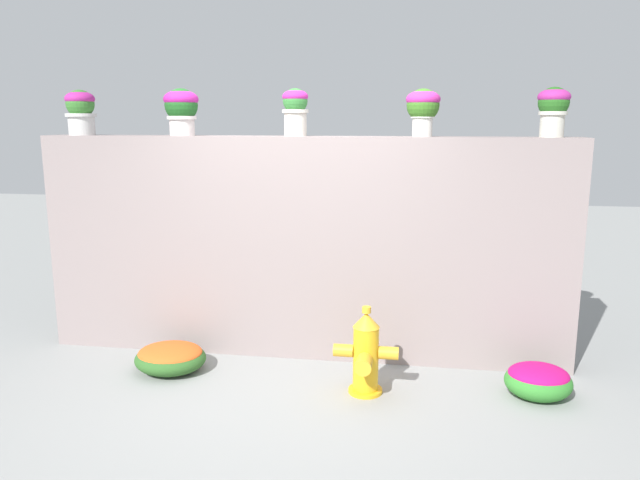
# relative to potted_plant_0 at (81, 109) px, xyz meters

# --- Properties ---
(ground_plane) EXTENTS (24.00, 24.00, 0.00)m
(ground_plane) POSITION_rel_potted_plant_0_xyz_m (2.10, -1.07, -2.30)
(ground_plane) COLOR gray
(stone_wall) EXTENTS (4.89, 0.34, 2.06)m
(stone_wall) POSITION_rel_potted_plant_0_xyz_m (2.10, 0.03, -1.27)
(stone_wall) COLOR gray
(stone_wall) RESTS_ON ground
(potted_plant_0) EXTENTS (0.28, 0.28, 0.42)m
(potted_plant_0) POSITION_rel_potted_plant_0_xyz_m (0.00, 0.00, 0.00)
(potted_plant_0) COLOR silver
(potted_plant_0) RESTS_ON stone_wall
(potted_plant_1) EXTENTS (0.32, 0.32, 0.43)m
(potted_plant_1) POSITION_rel_potted_plant_0_xyz_m (0.99, 0.02, 0.01)
(potted_plant_1) COLOR beige
(potted_plant_1) RESTS_ON stone_wall
(potted_plant_2) EXTENTS (0.24, 0.24, 0.42)m
(potted_plant_2) POSITION_rel_potted_plant_0_xyz_m (2.04, 0.05, 0.01)
(potted_plant_2) COLOR beige
(potted_plant_2) RESTS_ON stone_wall
(potted_plant_3) EXTENTS (0.30, 0.30, 0.41)m
(potted_plant_3) POSITION_rel_potted_plant_0_xyz_m (3.17, 0.04, 0.02)
(potted_plant_3) COLOR silver
(potted_plant_3) RESTS_ON stone_wall
(potted_plant_4) EXTENTS (0.27, 0.27, 0.41)m
(potted_plant_4) POSITION_rel_potted_plant_0_xyz_m (4.25, 0.03, 0.01)
(potted_plant_4) COLOR beige
(potted_plant_4) RESTS_ON stone_wall
(fire_hydrant) EXTENTS (0.53, 0.42, 0.73)m
(fire_hydrant) POSITION_rel_potted_plant_0_xyz_m (2.77, -0.76, -1.97)
(fire_hydrant) COLOR gold
(fire_hydrant) RESTS_ON ground
(flower_bush_left) EXTENTS (0.63, 0.57, 0.25)m
(flower_bush_left) POSITION_rel_potted_plant_0_xyz_m (1.02, -0.58, -2.17)
(flower_bush_left) COLOR #2D5D24
(flower_bush_left) RESTS_ON ground
(flower_bush_right) EXTENTS (0.53, 0.48, 0.28)m
(flower_bush_right) POSITION_rel_potted_plant_0_xyz_m (4.15, -0.61, -2.15)
(flower_bush_right) COLOR #32812D
(flower_bush_right) RESTS_ON ground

